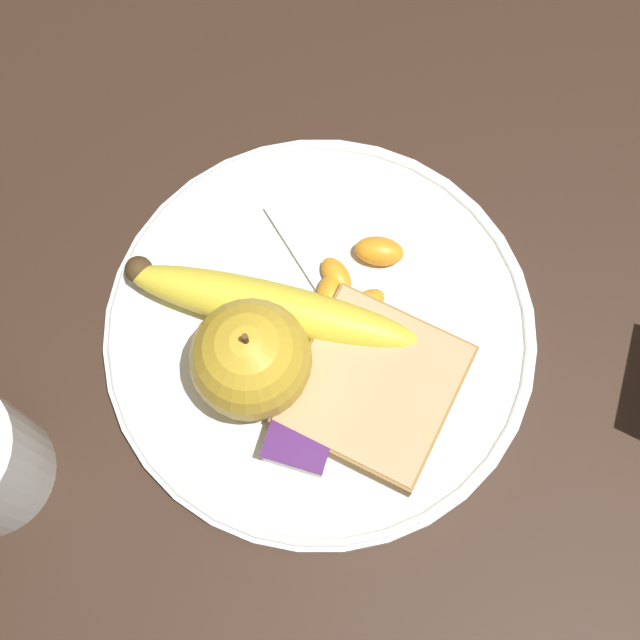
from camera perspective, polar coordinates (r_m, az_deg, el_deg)
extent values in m
plane|color=#332116|center=(0.60, 0.00, -0.98)|extent=(3.00, 3.00, 0.00)
cylinder|color=white|center=(0.60, 0.00, -0.81)|extent=(0.29, 0.29, 0.01)
torus|color=white|center=(0.59, 0.00, -0.63)|extent=(0.28, 0.28, 0.01)
sphere|color=gold|center=(0.55, -4.45, -2.54)|extent=(0.08, 0.08, 0.08)
cylinder|color=brown|center=(0.51, -4.80, -1.21)|extent=(0.00, 0.00, 0.01)
ellipsoid|color=yellow|center=(0.58, -2.91, 0.93)|extent=(0.04, 0.20, 0.03)
sphere|color=#473319|center=(0.60, -11.58, 3.00)|extent=(0.02, 0.02, 0.02)
cube|color=olive|center=(0.57, 3.49, -4.32)|extent=(0.12, 0.11, 0.02)
cube|color=tan|center=(0.57, 3.49, -4.32)|extent=(0.11, 0.11, 0.02)
cube|color=silver|center=(0.60, -0.41, 3.14)|extent=(0.09, 0.09, 0.00)
cube|color=silver|center=(0.58, 3.75, -3.34)|extent=(0.05, 0.05, 0.00)
cube|color=white|center=(0.56, -1.11, -7.16)|extent=(0.05, 0.04, 0.02)
cube|color=#4C1E60|center=(0.55, -1.13, -6.93)|extent=(0.05, 0.04, 0.00)
ellipsoid|color=orange|center=(0.58, 2.56, -0.26)|extent=(0.03, 0.04, 0.02)
ellipsoid|color=orange|center=(0.58, 5.88, -1.51)|extent=(0.02, 0.03, 0.02)
ellipsoid|color=orange|center=(0.59, 1.03, 0.44)|extent=(0.02, 0.03, 0.01)
ellipsoid|color=orange|center=(0.60, 3.81, 4.42)|extent=(0.02, 0.04, 0.02)
ellipsoid|color=orange|center=(0.59, 3.02, 1.12)|extent=(0.03, 0.03, 0.01)
ellipsoid|color=orange|center=(0.59, 0.58, 1.67)|extent=(0.03, 0.02, 0.02)
ellipsoid|color=orange|center=(0.59, 0.88, 2.91)|extent=(0.03, 0.03, 0.02)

